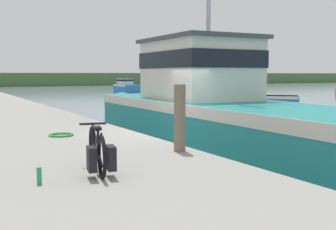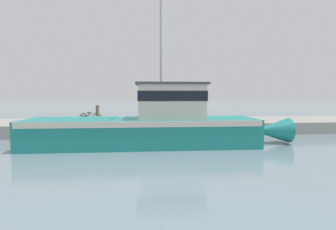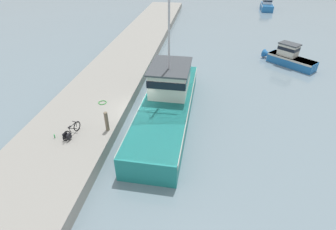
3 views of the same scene
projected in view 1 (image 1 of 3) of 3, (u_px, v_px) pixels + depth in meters
ground_plane at (171, 162)px, 11.45m from camera, size 320.00×320.00×0.00m
dock_pier at (21, 160)px, 9.57m from camera, size 5.90×80.00×0.86m
far_shoreline at (122, 79)px, 93.04m from camera, size 180.00×5.00×2.64m
fishing_boat_main at (214, 109)px, 13.10m from camera, size 3.64×15.09×10.79m
boat_white_moored at (256, 97)px, 28.29m from camera, size 5.09×4.72×2.25m
boat_green_anchored at (126, 87)px, 53.82m from camera, size 2.36×6.07×1.99m
bicycle_touring at (98, 152)px, 6.44m from camera, size 0.63×1.68×0.72m
mooring_post at (180, 118)px, 8.24m from camera, size 0.23×0.23×1.32m
hose_coil at (61, 135)px, 10.37m from camera, size 0.60×0.60×0.05m
water_bottle_by_bike at (39, 176)px, 5.79m from camera, size 0.07×0.07×0.24m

